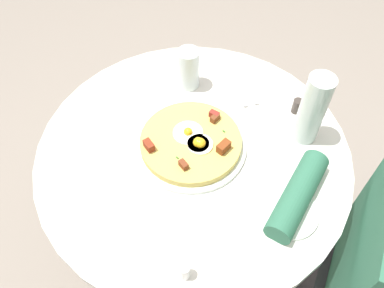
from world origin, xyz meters
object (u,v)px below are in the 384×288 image
object	(u,v)px
fork	(236,86)
person_seated	(371,282)
bread_plate	(289,212)
breakfast_pizza	(191,141)
water_bottle	(312,110)
water_glass	(189,69)
pepper_shaker	(297,106)
salt_shaker	(184,271)
dining_table	(193,181)
pizza_plate	(191,145)
knife	(247,84)

from	to	relation	value
fork	person_seated	bearing A→B (deg)	17.29
person_seated	bread_plate	bearing A→B (deg)	-88.59
breakfast_pizza	bread_plate	xyz separation A→B (m)	(0.09, 0.31, -0.02)
bread_plate	water_bottle	size ratio (longest dim) A/B	0.66
bread_plate	water_glass	xyz separation A→B (m)	(-0.31, -0.42, 0.06)
breakfast_pizza	pepper_shaker	world-z (taller)	breakfast_pizza
breakfast_pizza	water_bottle	xyz separation A→B (m)	(-0.17, 0.28, 0.09)
breakfast_pizza	salt_shaker	size ratio (longest dim) A/B	5.45
dining_table	bread_plate	distance (m)	0.36
pizza_plate	salt_shaker	size ratio (longest dim) A/B	6.05
person_seated	fork	bearing A→B (deg)	-122.71
pizza_plate	water_glass	bearing A→B (deg)	-154.27
person_seated	knife	distance (m)	0.69
bread_plate	fork	distance (m)	0.46
pizza_plate	water_bottle	bearing A→B (deg)	121.21
pizza_plate	knife	bearing A→B (deg)	167.87
bread_plate	pizza_plate	bearing A→B (deg)	-106.08
water_bottle	salt_shaker	world-z (taller)	water_bottle
water_bottle	knife	bearing A→B (deg)	-119.93
water_bottle	salt_shaker	bearing A→B (deg)	-15.84
person_seated	pepper_shaker	world-z (taller)	person_seated
fork	knife	bearing A→B (deg)	90.00
dining_table	person_seated	size ratio (longest dim) A/B	0.79
breakfast_pizza	salt_shaker	distance (m)	0.37
salt_shaker	pepper_shaker	world-z (taller)	salt_shaker
knife	dining_table	bearing A→B (deg)	-49.78
dining_table	pepper_shaker	xyz separation A→B (m)	(-0.26, 0.23, 0.19)
water_bottle	pepper_shaker	size ratio (longest dim) A/B	4.74
person_seated	knife	size ratio (longest dim) A/B	6.31
pizza_plate	pepper_shaker	world-z (taller)	pepper_shaker
bread_plate	fork	bearing A→B (deg)	-142.74
knife	breakfast_pizza	bearing A→B (deg)	-51.79
dining_table	person_seated	bearing A→B (deg)	82.54
fork	knife	size ratio (longest dim) A/B	1.00
pizza_plate	water_glass	size ratio (longest dim) A/B	2.34
fork	pepper_shaker	xyz separation A→B (m)	(0.02, 0.20, 0.02)
pizza_plate	pepper_shaker	distance (m)	0.35
person_seated	breakfast_pizza	bearing A→B (deg)	-98.05
pizza_plate	bread_plate	size ratio (longest dim) A/B	2.11
dining_table	pizza_plate	size ratio (longest dim) A/B	2.81
bread_plate	water_glass	size ratio (longest dim) A/B	1.11
bread_plate	water_bottle	bearing A→B (deg)	-173.29
water_glass	person_seated	bearing A→B (deg)	66.30
salt_shaker	pepper_shaker	xyz separation A→B (m)	(-0.59, 0.10, -0.00)
breakfast_pizza	water_bottle	bearing A→B (deg)	121.35
salt_shaker	pepper_shaker	bearing A→B (deg)	170.48
pepper_shaker	water_bottle	bearing A→B (deg)	29.20
person_seated	knife	world-z (taller)	person_seated
dining_table	bread_plate	size ratio (longest dim) A/B	5.93
water_glass	water_bottle	bearing A→B (deg)	82.27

